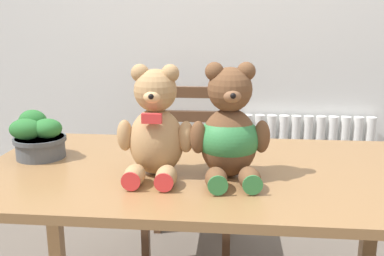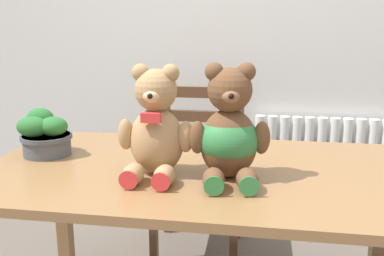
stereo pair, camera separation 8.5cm
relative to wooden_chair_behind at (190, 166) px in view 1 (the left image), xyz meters
name	(u,v)px [view 1 (the left image)]	position (x,y,z in m)	size (l,w,h in m)	color
wall_back	(217,9)	(0.12, 0.43, 0.83)	(8.00, 0.04, 2.60)	silver
radiator	(305,175)	(0.68, 0.36, -0.16)	(0.80, 0.10, 0.68)	white
dining_table	(200,191)	(0.12, -0.76, 0.17)	(1.55, 0.84, 0.72)	olive
wooden_chair_behind	(190,166)	(0.00, 0.00, 0.00)	(0.45, 0.38, 0.92)	brown
teddy_bear_left	(155,129)	(-0.03, -0.84, 0.42)	(0.26, 0.25, 0.37)	tan
teddy_bear_right	(229,133)	(0.22, -0.84, 0.41)	(0.27, 0.29, 0.38)	brown
potted_plant	(38,137)	(-0.50, -0.70, 0.34)	(0.19, 0.19, 0.18)	#4C5156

